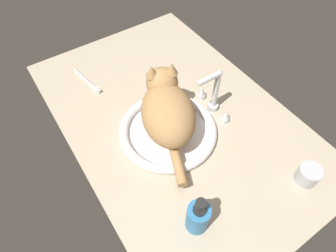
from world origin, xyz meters
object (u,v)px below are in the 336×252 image
cat (167,108)px  toothbrush (88,81)px  sink_basin (168,130)px  soap_pump_bottle (198,217)px  metal_jar (308,175)px  faucet (213,96)px

cat → toothbrush: (-37.94, -14.12, -10.63)cm
toothbrush → cat: bearing=20.4°
sink_basin → soap_pump_bottle: 33.92cm
sink_basin → metal_jar: metal_jar is taller
metal_jar → toothbrush: metal_jar is taller
soap_pump_bottle → faucet: bearing=135.6°
soap_pump_bottle → sink_basin: bearing=160.3°
faucet → toothbrush: size_ratio=1.02×
faucet → soap_pump_bottle: (31.65, -31.04, -1.56)cm
cat → metal_jar: bearing=31.3°
faucet → toothbrush: 52.23cm
toothbrush → sink_basin: bearing=18.4°
faucet → metal_jar: size_ratio=2.73×
sink_basin → cat: (-1.96, 0.82, 9.83)cm
sink_basin → metal_jar: size_ratio=4.96×
faucet → toothbrush: (-39.90, -33.00, -6.87)cm
soap_pump_bottle → metal_jar: 38.40cm
sink_basin → metal_jar: bearing=33.4°
faucet → cat: cat is taller
sink_basin → cat: bearing=157.3°
faucet → toothbrush: faucet is taller
cat → sink_basin: bearing=-22.7°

